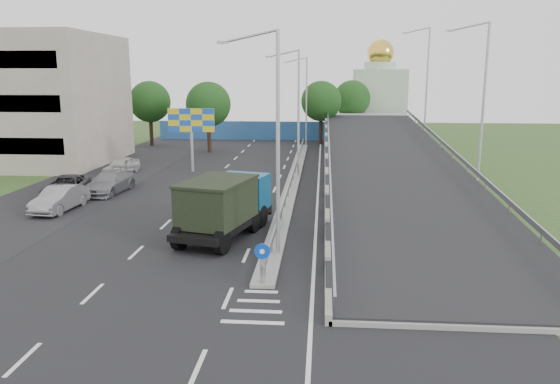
# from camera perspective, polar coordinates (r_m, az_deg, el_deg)

# --- Properties ---
(ground) EXTENTS (160.00, 160.00, 0.00)m
(ground) POSITION_cam_1_polar(r_m,az_deg,el_deg) (20.12, -2.53, -12.31)
(ground) COLOR #2D4C1E
(ground) RESTS_ON ground
(road_surface) EXTENTS (26.00, 90.00, 0.04)m
(road_surface) POSITION_cam_1_polar(r_m,az_deg,el_deg) (39.43, -3.31, -0.04)
(road_surface) COLOR black
(road_surface) RESTS_ON ground
(parking_strip) EXTENTS (8.00, 90.00, 0.05)m
(parking_strip) POSITION_cam_1_polar(r_m,az_deg,el_deg) (43.15, -20.67, 0.26)
(parking_strip) COLOR black
(parking_strip) RESTS_ON ground
(median) EXTENTS (1.00, 44.00, 0.20)m
(median) POSITION_cam_1_polar(r_m,az_deg,el_deg) (43.02, 1.38, 1.15)
(median) COLOR gray
(median) RESTS_ON ground
(overpass_ramp) EXTENTS (10.00, 50.00, 3.50)m
(overpass_ramp) POSITION_cam_1_polar(r_m,az_deg,el_deg) (42.99, 11.44, 3.14)
(overpass_ramp) COLOR gray
(overpass_ramp) RESTS_ON ground
(median_guardrail) EXTENTS (0.09, 44.00, 0.71)m
(median_guardrail) POSITION_cam_1_polar(r_m,az_deg,el_deg) (42.91, 1.38, 2.00)
(median_guardrail) COLOR gray
(median_guardrail) RESTS_ON median
(sign_bollard) EXTENTS (0.64, 0.23, 1.67)m
(sign_bollard) POSITION_cam_1_polar(r_m,az_deg,el_deg) (21.74, -1.85, -7.46)
(sign_bollard) COLOR black
(sign_bollard) RESTS_ON median
(lamp_post_near) EXTENTS (2.74, 0.18, 10.08)m
(lamp_post_near) POSITION_cam_1_polar(r_m,az_deg,el_deg) (24.40, -0.67, 6.24)
(lamp_post_near) COLOR #B2B5B7
(lamp_post_near) RESTS_ON median
(lamp_post_mid) EXTENTS (2.74, 0.18, 10.08)m
(lamp_post_mid) POSITION_cam_1_polar(r_m,az_deg,el_deg) (44.29, 1.70, 8.92)
(lamp_post_mid) COLOR #B2B5B7
(lamp_post_mid) RESTS_ON median
(lamp_post_far) EXTENTS (2.74, 0.18, 10.08)m
(lamp_post_far) POSITION_cam_1_polar(r_m,az_deg,el_deg) (64.25, 2.61, 9.93)
(lamp_post_far) COLOR #B2B5B7
(lamp_post_far) RESTS_ON median
(blue_wall) EXTENTS (30.00, 0.50, 2.40)m
(blue_wall) POSITION_cam_1_polar(r_m,az_deg,el_deg) (70.81, -0.60, 6.41)
(blue_wall) COLOR #285696
(blue_wall) RESTS_ON ground
(church) EXTENTS (7.00, 7.00, 13.80)m
(church) POSITION_cam_1_polar(r_m,az_deg,el_deg) (78.60, 10.30, 9.80)
(church) COLOR #B2CCAD
(church) RESTS_ON ground
(billboard) EXTENTS (4.00, 0.24, 5.50)m
(billboard) POSITION_cam_1_polar(r_m,az_deg,el_deg) (47.71, -9.26, 7.05)
(billboard) COLOR #B2B5B7
(billboard) RESTS_ON ground
(tree_left_mid) EXTENTS (4.80, 4.80, 7.60)m
(tree_left_mid) POSITION_cam_1_polar(r_m,az_deg,el_deg) (59.54, -7.49, 9.05)
(tree_left_mid) COLOR black
(tree_left_mid) RESTS_ON ground
(tree_median_far) EXTENTS (4.80, 4.80, 7.60)m
(tree_median_far) POSITION_cam_1_polar(r_m,az_deg,el_deg) (66.24, 4.33, 9.43)
(tree_median_far) COLOR black
(tree_median_far) RESTS_ON ground
(tree_left_far) EXTENTS (4.80, 4.80, 7.60)m
(tree_left_far) POSITION_cam_1_polar(r_m,az_deg,el_deg) (66.43, -13.44, 9.14)
(tree_left_far) COLOR black
(tree_left_far) RESTS_ON ground
(tree_ramp_far) EXTENTS (4.80, 4.80, 7.60)m
(tree_ramp_far) POSITION_cam_1_polar(r_m,az_deg,el_deg) (73.33, 7.53, 9.63)
(tree_ramp_far) COLOR black
(tree_ramp_far) RESTS_ON ground
(dump_truck) EXTENTS (4.37, 7.63, 3.18)m
(dump_truck) POSITION_cam_1_polar(r_m,az_deg,el_deg) (28.53, -5.76, -1.20)
(dump_truck) COLOR black
(dump_truck) RESTS_ON ground
(parked_car_b) EXTENTS (1.98, 4.81, 1.55)m
(parked_car_b) POSITION_cam_1_polar(r_m,az_deg,el_deg) (36.57, -22.03, -0.65)
(parked_car_b) COLOR gray
(parked_car_b) RESTS_ON ground
(parked_car_c) EXTENTS (3.32, 5.70, 1.49)m
(parked_car_c) POSITION_cam_1_polar(r_m,az_deg,el_deg) (40.38, -21.40, 0.51)
(parked_car_c) COLOR #302F34
(parked_car_c) RESTS_ON ground
(parked_car_d) EXTENTS (2.61, 5.51, 1.55)m
(parked_car_d) POSITION_cam_1_polar(r_m,az_deg,el_deg) (40.87, -17.43, 0.97)
(parked_car_d) COLOR gray
(parked_car_d) RESTS_ON ground
(parked_car_e) EXTENTS (2.35, 4.45, 1.44)m
(parked_car_e) POSITION_cam_1_polar(r_m,az_deg,el_deg) (48.34, -16.26, 2.64)
(parked_car_e) COLOR #B7B5B2
(parked_car_e) RESTS_ON ground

